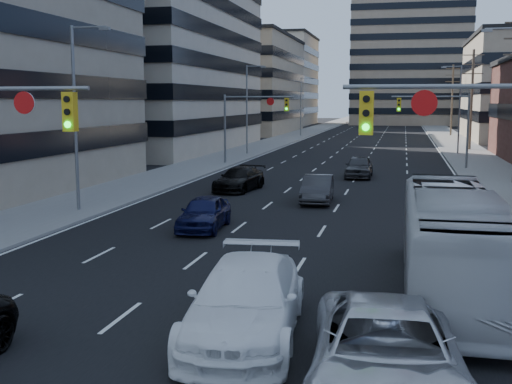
{
  "coord_description": "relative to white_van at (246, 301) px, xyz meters",
  "views": [
    {
      "loc": [
        5.02,
        -8.45,
        5.45
      ],
      "look_at": [
        -0.09,
        13.82,
        2.2
      ],
      "focal_mm": 45.0,
      "sensor_mm": 36.0,
      "label": 1
    }
  ],
  "objects": [
    {
      "name": "sedan_blue",
      "position": [
        -4.75,
        11.85,
        -0.15
      ],
      "size": [
        1.94,
        4.34,
        1.45
      ],
      "primitive_type": "imported",
      "rotation": [
        0.0,
        0.0,
        0.05
      ],
      "color": "#0D1037",
      "rests_on": "ground"
    },
    {
      "name": "signal_near_right",
      "position": [
        5.85,
        2.57,
        3.45
      ],
      "size": [
        6.59,
        0.33,
        6.0
      ],
      "color": "slate",
      "rests_on": "ground"
    },
    {
      "name": "road_surface",
      "position": [
        -1.6,
        124.58,
        -0.87
      ],
      "size": [
        18.0,
        300.0,
        0.02
      ],
      "primitive_type": "cube",
      "color": "black",
      "rests_on": "ground"
    },
    {
      "name": "transit_bus",
      "position": [
        4.86,
        4.51,
        0.63
      ],
      "size": [
        2.58,
        10.81,
        3.01
      ],
      "primitive_type": "imported",
      "rotation": [
        0.0,
        0.0,
        0.01
      ],
      "color": "#BCBCBC",
      "rests_on": "ground"
    },
    {
      "name": "signal_far_right",
      "position": [
        6.08,
        39.57,
        3.43
      ],
      "size": [
        6.09,
        0.33,
        6.0
      ],
      "color": "slate",
      "rests_on": "ground"
    },
    {
      "name": "sedan_grey_right",
      "position": [
        0.4,
        32.28,
        -0.09
      ],
      "size": [
        1.85,
        4.6,
        1.57
      ],
      "primitive_type": "imported",
      "rotation": [
        0.0,
        0.0,
        -0.0
      ],
      "color": "#343437",
      "rests_on": "ground"
    },
    {
      "name": "office_left_mid",
      "position": [
        -28.6,
        54.58,
        13.12
      ],
      "size": [
        26.0,
        34.0,
        28.0
      ],
      "primitive_type": "cube",
      "color": "#ADA089",
      "rests_on": "ground"
    },
    {
      "name": "streetlight_left_mid",
      "position": [
        -11.94,
        49.58,
        4.18
      ],
      "size": [
        2.03,
        0.22,
        9.0
      ],
      "color": "slate",
      "rests_on": "ground"
    },
    {
      "name": "sidewalk_right",
      "position": [
        9.9,
        124.58,
        -0.8
      ],
      "size": [
        5.0,
        300.0,
        0.15
      ],
      "primitive_type": "cube",
      "color": "slate",
      "rests_on": "ground"
    },
    {
      "name": "utility_pole_midblock",
      "position": [
        10.6,
        60.58,
        4.9
      ],
      "size": [
        2.2,
        0.28,
        11.0
      ],
      "color": "#4C3D2D",
      "rests_on": "ground"
    },
    {
      "name": "utility_pole_distant",
      "position": [
        10.6,
        90.58,
        4.9
      ],
      "size": [
        2.2,
        0.28,
        11.0
      ],
      "color": "#4C3D2D",
      "rests_on": "ground"
    },
    {
      "name": "streetlight_left_near",
      "position": [
        -11.94,
        14.58,
        4.18
      ],
      "size": [
        2.03,
        0.22,
        9.0
      ],
      "color": "slate",
      "rests_on": "ground"
    },
    {
      "name": "bg_block_left",
      "position": [
        -29.6,
        134.58,
        9.12
      ],
      "size": [
        24.0,
        24.0,
        20.0
      ],
      "primitive_type": "cube",
      "color": "#ADA089",
      "rests_on": "ground"
    },
    {
      "name": "white_van",
      "position": [
        0.0,
        0.0,
        0.0
      ],
      "size": [
        2.98,
        6.23,
        1.75
      ],
      "primitive_type": "imported",
      "rotation": [
        0.0,
        0.0,
        0.09
      ],
      "color": "white",
      "rests_on": "ground"
    },
    {
      "name": "sidewalk_left",
      "position": [
        -13.1,
        124.58,
        -0.8
      ],
      "size": [
        5.0,
        300.0,
        0.15
      ],
      "primitive_type": "cube",
      "color": "slate",
      "rests_on": "ground"
    },
    {
      "name": "signal_far_left",
      "position": [
        -9.28,
        39.57,
        3.43
      ],
      "size": [
        6.09,
        0.33,
        6.0
      ],
      "color": "slate",
      "rests_on": "ground"
    },
    {
      "name": "silver_suv",
      "position": [
        3.25,
        -2.38,
        -0.04
      ],
      "size": [
        3.19,
        6.22,
        1.68
      ],
      "primitive_type": "imported",
      "rotation": [
        0.0,
        0.0,
        0.07
      ],
      "color": "silver",
      "rests_on": "ground"
    },
    {
      "name": "streetlight_left_far",
      "position": [
        -11.94,
        84.58,
        4.18
      ],
      "size": [
        2.03,
        0.22,
        9.0
      ],
      "color": "slate",
      "rests_on": "ground"
    },
    {
      "name": "streetlight_right_far",
      "position": [
        8.74,
        54.58,
        4.18
      ],
      "size": [
        2.03,
        0.22,
        9.0
      ],
      "color": "slate",
      "rests_on": "ground"
    },
    {
      "name": "office_left_far",
      "position": [
        -25.6,
        94.58,
        7.12
      ],
      "size": [
        20.0,
        30.0,
        16.0
      ],
      "primitive_type": "cube",
      "color": "gray",
      "rests_on": "ground"
    },
    {
      "name": "sedan_grey_center",
      "position": [
        -1.01,
        20.28,
        -0.14
      ],
      "size": [
        1.79,
        4.54,
        1.47
      ],
      "primitive_type": "imported",
      "rotation": [
        0.0,
        0.0,
        0.05
      ],
      "color": "#2E2E30",
      "rests_on": "ground"
    },
    {
      "name": "sedan_black_far",
      "position": [
        -6.27,
        23.77,
        -0.16
      ],
      "size": [
        2.63,
        5.13,
        1.42
      ],
      "primitive_type": "imported",
      "rotation": [
        0.0,
        0.0,
        -0.13
      ],
      "color": "black",
      "rests_on": "ground"
    }
  ]
}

